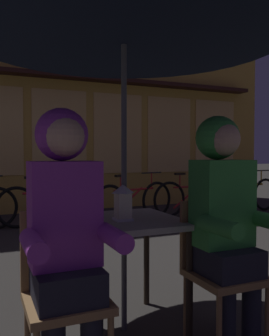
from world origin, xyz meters
The scene contains 13 objects.
ground_plane centered at (0.00, 0.00, 0.00)m, with size 60.00×60.00×0.00m, color #2D2B28.
cafe_table centered at (0.00, 0.00, 0.64)m, with size 0.72×0.72×0.74m.
patio_umbrella centered at (0.00, 0.00, 2.06)m, with size 2.10×2.10×2.31m.
lantern centered at (-0.03, -0.05, 0.86)m, with size 0.11×0.11×0.23m.
chair_left centered at (-0.48, -0.37, 0.49)m, with size 0.40×0.40×0.87m.
chair_right centered at (0.48, -0.37, 0.49)m, with size 0.40×0.40×0.87m.
person_left_hooded centered at (-0.48, -0.43, 0.85)m, with size 0.45×0.56×1.40m.
person_right_hooded centered at (0.48, -0.43, 0.85)m, with size 0.45×0.56×1.40m.
shopfront_building centered at (0.63, 5.39, 3.09)m, with size 10.00×0.93×6.20m.
bicycle_third centered at (0.14, 3.55, 0.35)m, with size 1.64×0.46×0.84m.
bicycle_fourth centered at (1.59, 3.53, 0.35)m, with size 1.65×0.43×0.84m.
bicycle_fifth centered at (2.82, 3.60, 0.35)m, with size 1.68×0.10×0.84m.
bicycle_furthest centered at (4.01, 3.47, 0.35)m, with size 1.68×0.22×0.84m.
Camera 1 is at (-0.86, -2.18, 1.17)m, focal length 38.44 mm.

